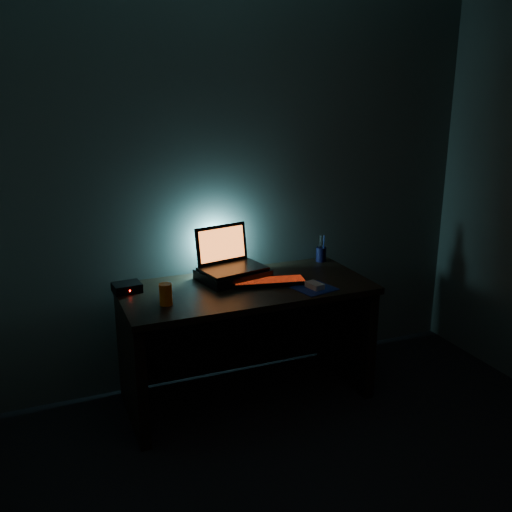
{
  "coord_description": "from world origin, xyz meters",
  "views": [
    {
      "loc": [
        -1.17,
        -1.39,
        1.91
      ],
      "look_at": [
        0.04,
        1.57,
        0.95
      ],
      "focal_mm": 40.0,
      "sensor_mm": 36.0,
      "label": 1
    }
  ],
  "objects_px": {
    "keyboard": "(269,282)",
    "juice_glass": "(166,294)",
    "router": "(127,287)",
    "mouse": "(315,285)",
    "pen_cup": "(321,254)",
    "laptop": "(228,259)"
  },
  "relations": [
    {
      "from": "laptop",
      "to": "keyboard",
      "type": "relative_size",
      "value": 0.91
    },
    {
      "from": "mouse",
      "to": "juice_glass",
      "type": "height_order",
      "value": "juice_glass"
    },
    {
      "from": "mouse",
      "to": "laptop",
      "type": "bearing_deg",
      "value": 122.65
    },
    {
      "from": "laptop",
      "to": "pen_cup",
      "type": "height_order",
      "value": "laptop"
    },
    {
      "from": "mouse",
      "to": "router",
      "type": "height_order",
      "value": "router"
    },
    {
      "from": "laptop",
      "to": "juice_glass",
      "type": "bearing_deg",
      "value": -158.65
    },
    {
      "from": "pen_cup",
      "to": "juice_glass",
      "type": "distance_m",
      "value": 1.24
    },
    {
      "from": "laptop",
      "to": "router",
      "type": "height_order",
      "value": "laptop"
    },
    {
      "from": "keyboard",
      "to": "pen_cup",
      "type": "relative_size",
      "value": 4.82
    },
    {
      "from": "pen_cup",
      "to": "router",
      "type": "bearing_deg",
      "value": -175.52
    },
    {
      "from": "router",
      "to": "keyboard",
      "type": "bearing_deg",
      "value": -17.68
    },
    {
      "from": "keyboard",
      "to": "mouse",
      "type": "bearing_deg",
      "value": -27.78
    },
    {
      "from": "pen_cup",
      "to": "juice_glass",
      "type": "xyz_separation_m",
      "value": [
        -1.18,
        -0.39,
        0.01
      ]
    },
    {
      "from": "router",
      "to": "mouse",
      "type": "bearing_deg",
      "value": -24.34
    },
    {
      "from": "mouse",
      "to": "router",
      "type": "distance_m",
      "value": 1.1
    },
    {
      "from": "pen_cup",
      "to": "laptop",
      "type": "bearing_deg",
      "value": -173.79
    },
    {
      "from": "mouse",
      "to": "router",
      "type": "xyz_separation_m",
      "value": [
        -1.04,
        0.37,
        0.01
      ]
    },
    {
      "from": "mouse",
      "to": "pen_cup",
      "type": "distance_m",
      "value": 0.56
    },
    {
      "from": "keyboard",
      "to": "juice_glass",
      "type": "relative_size",
      "value": 3.87
    },
    {
      "from": "pen_cup",
      "to": "router",
      "type": "relative_size",
      "value": 0.58
    },
    {
      "from": "laptop",
      "to": "router",
      "type": "distance_m",
      "value": 0.65
    },
    {
      "from": "router",
      "to": "pen_cup",
      "type": "bearing_deg",
      "value": -0.3
    }
  ]
}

